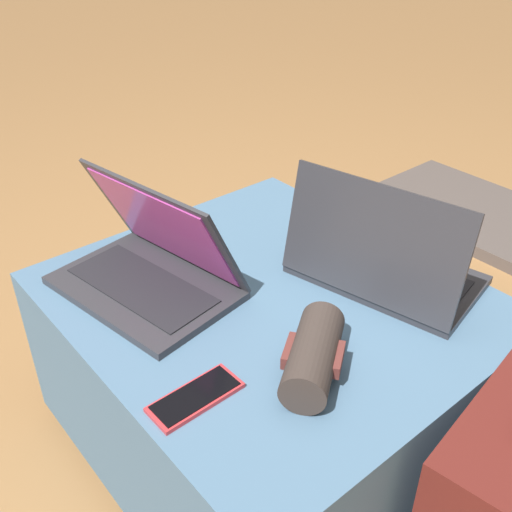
{
  "coord_description": "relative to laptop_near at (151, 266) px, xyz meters",
  "views": [
    {
      "loc": [
        0.72,
        -0.63,
        1.14
      ],
      "look_at": [
        -0.03,
        -0.01,
        0.51
      ],
      "focal_mm": 42.0,
      "sensor_mm": 36.0,
      "label": 1
    }
  ],
  "objects": [
    {
      "name": "ottoman",
      "position": [
        0.18,
        0.16,
        -0.26
      ],
      "size": [
        0.81,
        0.73,
        0.43
      ],
      "color": "#2A3D4E",
      "rests_on": "ground_plane"
    },
    {
      "name": "wrist_brace",
      "position": [
        0.39,
        0.07,
        -0.01
      ],
      "size": [
        0.18,
        0.21,
        0.08
      ],
      "rotation": [
        0.0,
        0.0,
        2.19
      ],
      "color": "#3D332D",
      "rests_on": "ottoman"
    },
    {
      "name": "ground_plane",
      "position": [
        0.18,
        0.16,
        -0.48
      ],
      "size": [
        14.0,
        14.0,
        0.0
      ],
      "primitive_type": "plane",
      "color": "#9E7042"
    },
    {
      "name": "laptop_near",
      "position": [
        0.0,
        0.0,
        0.0
      ],
      "size": [
        0.39,
        0.3,
        0.23
      ],
      "rotation": [
        0.0,
        0.0,
        0.16
      ],
      "color": "#333338",
      "rests_on": "ottoman"
    },
    {
      "name": "laptop_far",
      "position": [
        0.29,
        0.36,
        0.0
      ],
      "size": [
        0.41,
        0.3,
        0.24
      ],
      "rotation": [
        0.0,
        0.0,
        3.36
      ],
      "color": "#333338",
      "rests_on": "ottoman"
    },
    {
      "name": "cell_phone",
      "position": [
        0.31,
        -0.11,
        -0.04
      ],
      "size": [
        0.07,
        0.16,
        0.01
      ],
      "rotation": [
        0.0,
        0.0,
        3.16
      ],
      "color": "red",
      "rests_on": "ottoman"
    }
  ]
}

